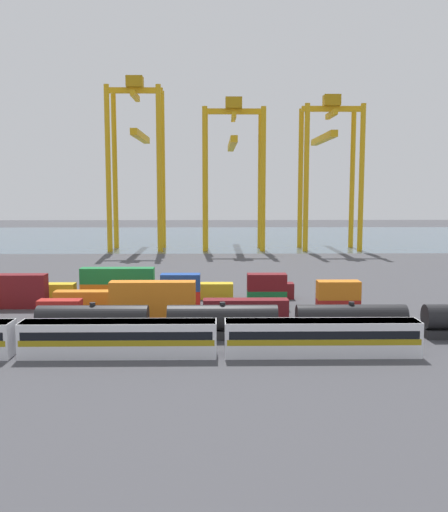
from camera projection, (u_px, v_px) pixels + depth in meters
ground_plane at (201, 273)px, 122.74m from camera, size 420.00×420.00×0.00m
harbour_water at (207, 237)px, 214.50m from camera, size 400.00×110.00×0.01m
passenger_train at (119, 337)px, 61.83m from camera, size 65.72×3.14×3.90m
freight_tank_row at (287, 321)px, 69.36m from camera, size 60.67×3.04×4.50m
shipping_container_1 at (60, 309)px, 80.41m from camera, size 6.04×2.44×2.60m
shipping_container_2 at (153, 308)px, 80.61m from camera, size 12.10×2.44×2.60m
shipping_container_3 at (153, 290)px, 80.30m from camera, size 12.10×2.44×2.60m
shipping_container_4 at (246, 308)px, 80.81m from camera, size 12.10×2.44×2.60m
shipping_container_5 at (338, 308)px, 81.01m from camera, size 6.04×2.44×2.60m
shipping_container_6 at (338, 290)px, 80.70m from camera, size 6.04×2.44×2.60m
shipping_container_7 at (7, 299)px, 87.17m from camera, size 12.10×2.44×2.60m
shipping_container_8 at (7, 283)px, 86.87m from camera, size 12.10×2.44×2.60m
shipping_container_9 at (94, 299)px, 87.37m from camera, size 12.10×2.44×2.60m
shipping_container_10 at (181, 299)px, 87.57m from camera, size 6.04×2.44×2.60m
shipping_container_11 at (180, 282)px, 87.27m from camera, size 6.04×2.44×2.60m
shipping_container_12 at (267, 299)px, 87.78m from camera, size 6.04×2.44×2.60m
shipping_container_13 at (267, 282)px, 87.47m from camera, size 6.04×2.44×2.60m
shipping_container_15 at (39, 291)px, 94.12m from camera, size 12.10×2.44×2.60m
shipping_container_16 at (118, 291)px, 94.32m from camera, size 12.10×2.44×2.60m
shipping_container_17 at (117, 276)px, 94.02m from camera, size 12.10×2.44×2.60m
shipping_container_18 at (197, 291)px, 94.52m from camera, size 12.10×2.44×2.60m
shipping_container_19 at (275, 291)px, 94.72m from camera, size 6.04×2.44×2.60m
gantry_crane_west at (137, 149)px, 169.47m from camera, size 16.20×33.73×50.68m
gantry_crane_central at (233, 158)px, 171.59m from camera, size 18.40×41.00×44.74m
gantry_crane_east at (329, 156)px, 171.01m from camera, size 17.60×35.78×45.54m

